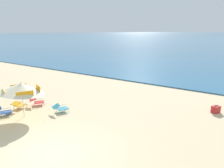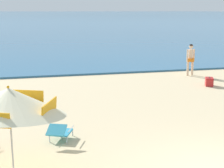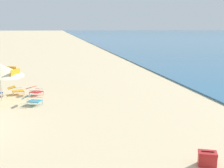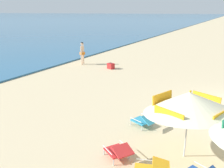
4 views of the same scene
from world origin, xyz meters
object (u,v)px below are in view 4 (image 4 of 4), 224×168
Objects in this scene: person_standing_near_shore at (82,52)px; cooler_box at (111,66)px; beach_umbrella_striped_main at (189,102)px; lounge_chair_facing_sea at (144,120)px; lounge_chair_under_umbrella at (118,151)px.

cooler_box is at bearing -96.78° from person_standing_near_shore.
beach_umbrella_striped_main is 2.02× the size of person_standing_near_shore.
cooler_box is at bearing 34.78° from lounge_chair_facing_sea.
beach_umbrella_striped_main reaches higher than cooler_box.
lounge_chair_under_umbrella is 11.06m from cooler_box.
person_standing_near_shore reaches higher than lounge_chair_under_umbrella.
lounge_chair_under_umbrella is 12.80m from person_standing_near_shore.
lounge_chair_facing_sea reaches higher than lounge_chair_under_umbrella.
lounge_chair_under_umbrella is 0.99× the size of lounge_chair_facing_sea.
cooler_box is at bearing 28.49° from lounge_chair_under_umbrella.
beach_umbrella_striped_main is at bearing -133.51° from person_standing_near_shore.
lounge_chair_under_umbrella reaches higher than cooler_box.
cooler_box is (9.72, 5.28, -0.08)m from lounge_chair_under_umbrella.
lounge_chair_facing_sea is 9.18m from cooler_box.
beach_umbrella_striped_main reaches higher than person_standing_near_shore.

